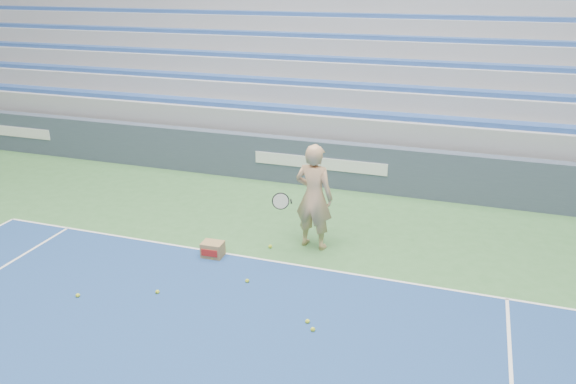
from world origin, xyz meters
name	(u,v)px	position (x,y,z in m)	size (l,w,h in m)	color
sponsor_barrier	(321,163)	(0.00, 15.88, 0.55)	(30.00, 0.32, 1.10)	#3A4659
bleachers	(370,55)	(0.00, 21.60, 2.36)	(31.00, 9.15, 7.30)	#96989E
tennis_player	(314,197)	(0.73, 12.70, 0.99)	(1.00, 0.91, 1.98)	tan
ball_box	(213,250)	(-0.85, 11.72, 0.14)	(0.39, 0.31, 0.28)	olive
tennis_ball_0	(247,281)	(0.08, 11.07, 0.03)	(0.07, 0.07, 0.07)	#BBCF2A
tennis_ball_1	(270,246)	(0.00, 12.37, 0.03)	(0.07, 0.07, 0.07)	#BBCF2A
tennis_ball_2	(307,321)	(1.35, 10.28, 0.03)	(0.07, 0.07, 0.07)	#BBCF2A
tennis_ball_3	(313,329)	(1.48, 10.12, 0.03)	(0.07, 0.07, 0.07)	#BBCF2A
tennis_ball_4	(78,295)	(-2.26, 9.81, 0.03)	(0.07, 0.07, 0.07)	#BBCF2A
tennis_ball_5	(157,292)	(-1.14, 10.30, 0.03)	(0.07, 0.07, 0.07)	#BBCF2A
tennis_ball_6	(213,258)	(-0.80, 11.62, 0.03)	(0.07, 0.07, 0.07)	#BBCF2A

